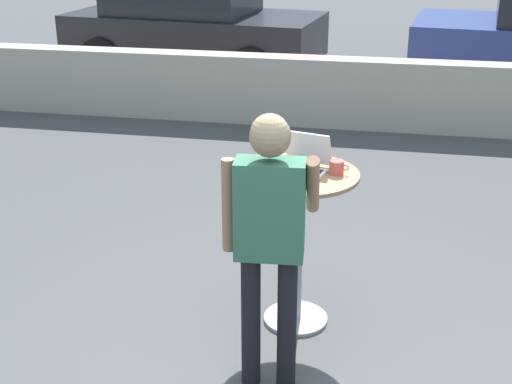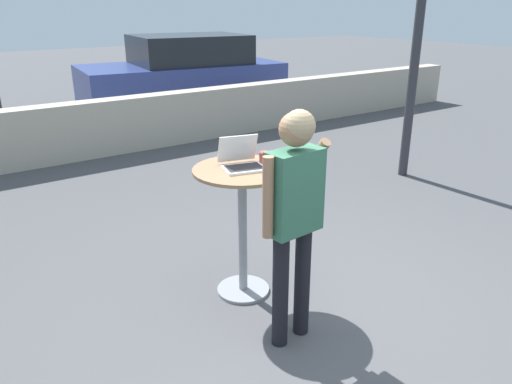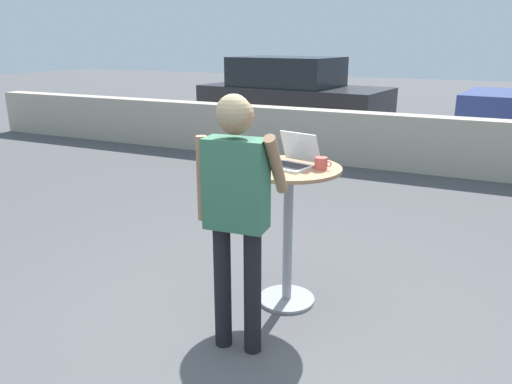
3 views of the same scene
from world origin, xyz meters
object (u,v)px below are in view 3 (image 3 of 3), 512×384
laptop (292,159)px  parked_car_further_down (292,94)px  standing_person (236,197)px  coffee_mug (321,163)px  cafe_table (288,210)px

laptop → parked_car_further_down: bearing=111.1°
standing_person → parked_car_further_down: standing_person is taller
coffee_mug → standing_person: 0.78m
cafe_table → parked_car_further_down: 7.40m
standing_person → parked_car_further_down: 8.04m
laptop → standing_person: (-0.08, -0.72, -0.08)m
parked_car_further_down → cafe_table: bearing=-69.1°
laptop → coffee_mug: 0.21m
cafe_table → parked_car_further_down: parked_car_further_down is taller
laptop → coffee_mug: (0.21, -0.01, -0.01)m
parked_car_further_down → standing_person: bearing=-71.3°
laptop → coffee_mug: bearing=-1.4°
cafe_table → standing_person: size_ratio=0.65×
parked_car_further_down → laptop: bearing=-68.9°
cafe_table → coffee_mug: size_ratio=8.77×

